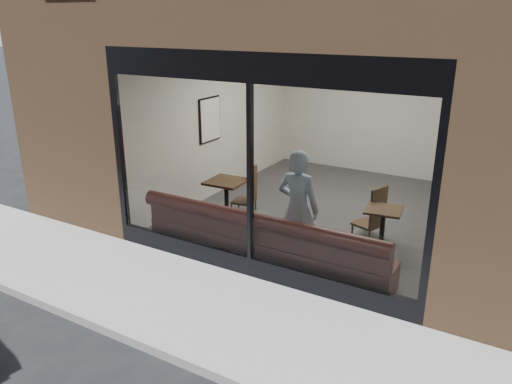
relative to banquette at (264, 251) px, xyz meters
The scene contains 21 objects.
ground 2.46m from the banquette, 90.00° to the right, with size 120.00×120.00×0.00m, color black.
sidewalk_near 1.47m from the banquette, 90.00° to the right, with size 40.00×2.00×0.01m, color gray.
kerb_near 2.51m from the banquette, 90.00° to the right, with size 40.00×0.10×0.12m, color gray.
host_building_pier_left 6.84m from the banquette, 124.05° to the left, with size 2.50×12.00×3.20m, color brown.
host_building_backfill 8.66m from the banquette, 90.00° to the left, with size 5.00×6.00×3.20m, color brown.
cafe_floor 2.56m from the banquette, 90.00° to the left, with size 6.00×6.00×0.00m, color #2D2D30.
cafe_ceiling 3.91m from the banquette, 90.00° to the left, with size 6.00×6.00×0.00m, color white.
cafe_wall_back 5.71m from the banquette, 90.00° to the left, with size 5.00×5.00×0.00m, color silver.
cafe_wall_left 3.82m from the banquette, 134.32° to the left, with size 6.00×6.00×0.00m, color silver.
cafe_wall_right 3.82m from the banquette, 45.68° to the left, with size 6.00×6.00×0.00m, color silver.
storefront_kick 0.41m from the banquette, 90.00° to the right, with size 5.00×0.10×0.30m, color black.
storefront_header 2.80m from the banquette, 90.00° to the right, with size 5.00×0.10×0.40m, color black.
storefront_mullion 1.38m from the banquette, 90.00° to the right, with size 0.06×0.10×2.50m, color black.
storefront_glass 1.39m from the banquette, 90.00° to the right, with size 4.80×4.80×0.00m, color white.
banquette is the anchor object (origin of this frame).
person 0.85m from the banquette, 33.51° to the left, with size 0.66×0.44×1.82m, color #A4CAE2.
cafe_table_left 2.03m from the banquette, 140.34° to the left, with size 0.67×0.67×0.04m, color black.
cafe_table_right 2.01m from the banquette, 42.86° to the left, with size 0.56×0.56×0.04m, color black.
cafe_chair_left 2.19m from the banquette, 129.90° to the left, with size 0.39×0.39×0.04m, color black.
cafe_chair_right 2.07m from the banquette, 60.03° to the left, with size 0.42×0.42×0.04m, color black.
wall_poster 3.54m from the banquette, 139.13° to the left, with size 0.02×0.63×0.84m, color white.
Camera 1 is at (3.37, -3.56, 3.60)m, focal length 35.00 mm.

